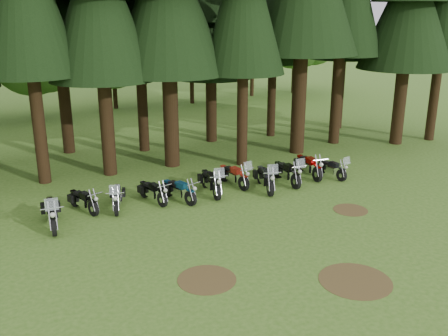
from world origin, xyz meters
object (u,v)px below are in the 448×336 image
at_px(motorcycle_4, 179,191).
at_px(motorcycle_8, 287,173).
at_px(motorcycle_0, 52,214).
at_px(motorcycle_9, 309,166).
at_px(motorcycle_1, 83,201).
at_px(motorcycle_7, 265,179).
at_px(motorcycle_6, 234,176).
at_px(motorcycle_10, 331,169).
at_px(motorcycle_5, 211,183).
at_px(motorcycle_2, 117,198).
at_px(motorcycle_3, 153,192).

xyz_separation_m(motorcycle_4, motorcycle_8, (5.36, -0.07, 0.06)).
height_order(motorcycle_0, motorcycle_9, motorcycle_0).
xyz_separation_m(motorcycle_1, motorcycle_4, (3.87, -0.61, 0.02)).
distance_m(motorcycle_1, motorcycle_7, 7.94).
xyz_separation_m(motorcycle_7, motorcycle_8, (1.35, 0.31, -0.01)).
height_order(motorcycle_1, motorcycle_6, motorcycle_6).
xyz_separation_m(motorcycle_1, motorcycle_10, (11.66, -0.87, -0.00)).
bearing_deg(motorcycle_5, motorcycle_2, -174.78).
height_order(motorcycle_5, motorcycle_6, motorcycle_5).
bearing_deg(motorcycle_2, motorcycle_7, 10.77).
bearing_deg(motorcycle_1, motorcycle_4, -29.11).
bearing_deg(motorcycle_10, motorcycle_8, 167.96).
relative_size(motorcycle_4, motorcycle_10, 1.04).
height_order(motorcycle_2, motorcycle_5, motorcycle_5).
xyz_separation_m(motorcycle_0, motorcycle_1, (1.35, 1.06, -0.09)).
distance_m(motorcycle_5, motorcycle_9, 5.29).
bearing_deg(motorcycle_3, motorcycle_5, -18.14).
height_order(motorcycle_3, motorcycle_7, motorcycle_7).
relative_size(motorcycle_6, motorcycle_7, 0.94).
bearing_deg(motorcycle_5, motorcycle_8, 2.04).
bearing_deg(motorcycle_6, motorcycle_10, -20.33).
xyz_separation_m(motorcycle_1, motorcycle_6, (6.83, 0.10, 0.06)).
height_order(motorcycle_0, motorcycle_8, motorcycle_0).
relative_size(motorcycle_2, motorcycle_6, 0.95).
bearing_deg(motorcycle_7, motorcycle_1, -172.28).
distance_m(motorcycle_0, motorcycle_1, 1.72).
distance_m(motorcycle_3, motorcycle_10, 8.85).
height_order(motorcycle_4, motorcycle_7, motorcycle_7).
distance_m(motorcycle_2, motorcycle_9, 9.47).
height_order(motorcycle_6, motorcycle_7, motorcycle_7).
relative_size(motorcycle_8, motorcycle_10, 1.20).
relative_size(motorcycle_0, motorcycle_4, 1.18).
distance_m(motorcycle_0, motorcycle_6, 8.27).
height_order(motorcycle_7, motorcycle_8, motorcycle_7).
height_order(motorcycle_1, motorcycle_7, motorcycle_7).
bearing_deg(motorcycle_4, motorcycle_10, -20.56).
bearing_deg(motorcycle_2, motorcycle_6, 20.88).
relative_size(motorcycle_3, motorcycle_4, 0.97).
xyz_separation_m(motorcycle_0, motorcycle_9, (12.10, 0.82, -0.01)).
bearing_deg(motorcycle_5, motorcycle_3, -177.56).
relative_size(motorcycle_1, motorcycle_6, 0.86).
bearing_deg(motorcycle_3, motorcycle_8, -18.38).
bearing_deg(motorcycle_5, motorcycle_4, -166.59).
xyz_separation_m(motorcycle_0, motorcycle_5, (6.81, 0.66, -0.01)).
height_order(motorcycle_1, motorcycle_3, motorcycle_3).
bearing_deg(motorcycle_4, motorcycle_7, -24.06).
bearing_deg(motorcycle_0, motorcycle_9, 7.72).
height_order(motorcycle_5, motorcycle_9, motorcycle_5).
distance_m(motorcycle_8, motorcycle_10, 2.44).
bearing_deg(motorcycle_0, motorcycle_3, 15.07).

